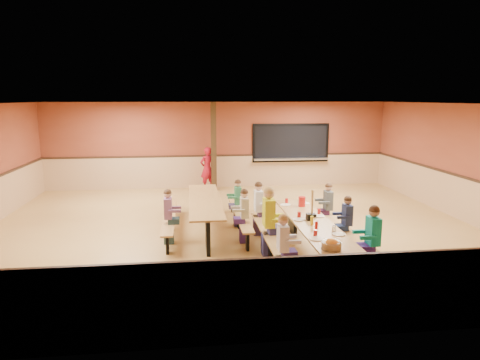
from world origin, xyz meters
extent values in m
plane|color=olive|center=(0.00, 0.00, 0.00)|extent=(12.00, 12.00, 0.00)
cube|color=brown|center=(0.00, 5.00, 1.50)|extent=(12.00, 0.04, 3.00)
cube|color=brown|center=(0.00, -5.00, 1.50)|extent=(12.00, 0.04, 3.00)
cube|color=brown|center=(6.00, 0.00, 1.50)|extent=(0.04, 10.00, 3.00)
cube|color=white|center=(0.00, 0.00, 3.00)|extent=(12.00, 10.00, 0.04)
cube|color=black|center=(2.60, 4.97, 1.55)|extent=(2.60, 0.06, 1.20)
cube|color=silver|center=(2.60, 4.88, 0.98)|extent=(2.70, 0.28, 0.06)
cube|color=black|center=(-0.20, 4.40, 1.50)|extent=(0.18, 0.18, 3.00)
cube|color=#AC8044|center=(1.36, -2.06, 0.72)|extent=(0.75, 3.60, 0.04)
cube|color=black|center=(1.36, -3.61, 0.35)|extent=(0.08, 0.60, 0.70)
cube|color=black|center=(1.36, -0.51, 0.35)|extent=(0.08, 0.60, 0.70)
cube|color=#AC8044|center=(0.53, -2.06, 0.43)|extent=(0.26, 3.60, 0.04)
cube|color=black|center=(0.53, -2.06, 0.21)|extent=(0.06, 0.18, 0.41)
cube|color=#AC8044|center=(2.18, -2.06, 0.43)|extent=(0.26, 3.60, 0.04)
cube|color=black|center=(2.18, -2.06, 0.21)|extent=(0.06, 0.18, 0.41)
cube|color=#AC8044|center=(-0.68, -0.01, 0.72)|extent=(0.75, 3.60, 0.04)
cube|color=black|center=(-0.68, -1.56, 0.35)|extent=(0.08, 0.60, 0.70)
cube|color=black|center=(-0.68, 1.54, 0.35)|extent=(0.08, 0.60, 0.70)
cube|color=#AC8044|center=(-1.51, -0.01, 0.43)|extent=(0.26, 3.60, 0.04)
cube|color=black|center=(-1.51, -0.01, 0.21)|extent=(0.06, 0.18, 0.41)
cube|color=#AC8044|center=(0.14, -0.01, 0.43)|extent=(0.26, 3.60, 0.04)
cube|color=black|center=(0.14, -0.01, 0.21)|extent=(0.06, 0.18, 0.41)
imported|color=#A91326|center=(-0.42, 4.55, 0.74)|extent=(0.64, 0.56, 1.48)
cylinder|color=red|center=(1.46, -0.92, 0.85)|extent=(0.16, 0.16, 0.22)
cube|color=black|center=(1.32, -2.00, 0.80)|extent=(0.10, 0.14, 0.13)
cylinder|color=yellow|center=(1.28, -2.33, 0.82)|extent=(0.06, 0.06, 0.17)
cylinder|color=#B2140F|center=(1.27, -2.68, 0.82)|extent=(0.06, 0.06, 0.17)
cube|color=black|center=(1.45, -1.76, 0.77)|extent=(0.16, 0.16, 0.06)
cube|color=#AC8044|center=(1.45, -1.76, 1.05)|extent=(0.02, 0.09, 0.50)
camera|label=1|loc=(-1.02, -10.00, 3.14)|focal=32.00mm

